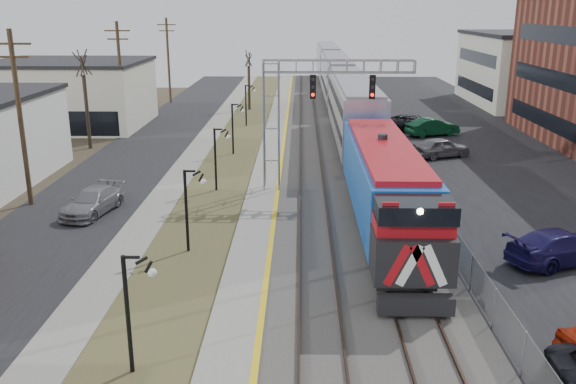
{
  "coord_description": "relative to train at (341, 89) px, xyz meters",
  "views": [
    {
      "loc": [
        1.25,
        -8.67,
        11.05
      ],
      "look_at": [
        0.69,
        19.27,
        2.6
      ],
      "focal_mm": 38.0,
      "sensor_mm": 36.0,
      "label": 1
    }
  ],
  "objects": [
    {
      "name": "ballast_bed",
      "position": [
        -1.5,
        -20.87,
        -2.82
      ],
      "size": [
        8.0,
        120.0,
        0.2
      ],
      "primitive_type": "cube",
      "color": "#595651",
      "rests_on": "ground"
    },
    {
      "name": "car_lot_f",
      "position": [
        7.64,
        -10.31,
        -2.13
      ],
      "size": [
        5.07,
        3.2,
        1.58
      ],
      "primitive_type": "imported",
      "rotation": [
        0.0,
        0.0,
        1.92
      ],
      "color": "#0D4326",
      "rests_on": "ground"
    },
    {
      "name": "track_far",
      "position": [
        -0.0,
        -20.87,
        -2.64
      ],
      "size": [
        1.58,
        120.0,
        0.15
      ],
      "color": "#2D2119",
      "rests_on": "ballast_bed"
    },
    {
      "name": "grass_median",
      "position": [
        -9.5,
        -20.87,
        -2.89
      ],
      "size": [
        4.0,
        120.0,
        0.06
      ],
      "primitive_type": "cube",
      "color": "#4B4D29",
      "rests_on": "ground"
    },
    {
      "name": "street_west",
      "position": [
        -17.0,
        -20.87,
        -2.9
      ],
      "size": [
        7.0,
        120.0,
        0.04
      ],
      "primitive_type": "cube",
      "color": "black",
      "rests_on": "ground"
    },
    {
      "name": "lampposts",
      "position": [
        -9.5,
        -37.59,
        -0.92
      ],
      "size": [
        0.14,
        62.14,
        4.0
      ],
      "color": "black",
      "rests_on": "ground"
    },
    {
      "name": "utility_poles",
      "position": [
        -20.0,
        -30.87,
        2.08
      ],
      "size": [
        0.28,
        80.28,
        10.0
      ],
      "color": "#4C3823",
      "rests_on": "ground"
    },
    {
      "name": "platform",
      "position": [
        -6.5,
        -20.87,
        -2.8
      ],
      "size": [
        2.0,
        120.0,
        0.24
      ],
      "primitive_type": "cube",
      "color": "gray",
      "rests_on": "ground"
    },
    {
      "name": "car_lot_g",
      "position": [
        6.45,
        -8.23,
        -2.16
      ],
      "size": [
        5.79,
        3.44,
        1.51
      ],
      "primitive_type": "imported",
      "rotation": [
        0.0,
        0.0,
        1.39
      ],
      "color": "black",
      "rests_on": "ground"
    },
    {
      "name": "signal_gantry",
      "position": [
        -4.28,
        -27.88,
        2.67
      ],
      "size": [
        9.0,
        1.07,
        8.15
      ],
      "color": "gray",
      "rests_on": "ground"
    },
    {
      "name": "car_lot_e",
      "position": [
        6.63,
        -18.56,
        -2.15
      ],
      "size": [
        4.84,
        3.37,
        1.53
      ],
      "primitive_type": "imported",
      "rotation": [
        0.0,
        0.0,
        1.96
      ],
      "color": "slate",
      "rests_on": "ground"
    },
    {
      "name": "parking_lot",
      "position": [
        10.5,
        -20.87,
        -2.9
      ],
      "size": [
        16.0,
        120.0,
        0.04
      ],
      "primitive_type": "cube",
      "color": "black",
      "rests_on": "ground"
    },
    {
      "name": "car_street_b",
      "position": [
        -15.8,
        -32.44,
        -2.23
      ],
      "size": [
        2.88,
        5.06,
        1.38
      ],
      "primitive_type": "imported",
      "rotation": [
        0.0,
        0.0,
        -0.21
      ],
      "color": "gray",
      "rests_on": "ground"
    },
    {
      "name": "sidewalk",
      "position": [
        -12.5,
        -20.87,
        -2.88
      ],
      "size": [
        2.0,
        120.0,
        0.08
      ],
      "primitive_type": "cube",
      "color": "gray",
      "rests_on": "ground"
    },
    {
      "name": "train",
      "position": [
        0.0,
        0.0,
        0.0
      ],
      "size": [
        3.0,
        85.85,
        5.33
      ],
      "color": "blue",
      "rests_on": "ground"
    },
    {
      "name": "bare_trees",
      "position": [
        -18.16,
        -16.96,
        -0.22
      ],
      "size": [
        12.3,
        42.3,
        5.95
      ],
      "color": "#382D23",
      "rests_on": "ground"
    },
    {
      "name": "track_near",
      "position": [
        -3.5,
        -20.87,
        -2.64
      ],
      "size": [
        1.58,
        120.0,
        0.15
      ],
      "color": "#2D2119",
      "rests_on": "ballast_bed"
    },
    {
      "name": "car_lot_d",
      "position": [
        7.49,
        -38.88,
        -2.15
      ],
      "size": [
        5.71,
        4.07,
        1.53
      ],
      "primitive_type": "imported",
      "rotation": [
        0.0,
        0.0,
        1.98
      ],
      "color": "#1B154C",
      "rests_on": "ground"
    },
    {
      "name": "fence",
      "position": [
        2.7,
        -20.87,
        -2.12
      ],
      "size": [
        0.04,
        120.0,
        1.6
      ],
      "primitive_type": "cube",
      "color": "gray",
      "rests_on": "ground"
    },
    {
      "name": "platform_edge",
      "position": [
        -5.62,
        -20.87,
        -2.67
      ],
      "size": [
        0.24,
        120.0,
        0.01
      ],
      "primitive_type": "cube",
      "color": "gold",
      "rests_on": "platform"
    }
  ]
}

